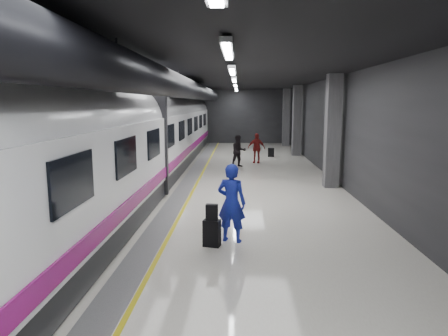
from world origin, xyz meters
TOP-DOWN VIEW (x-y plane):
  - ground at (0.00, 0.00)m, footprint 40.00×40.00m
  - platform_hall at (-0.29, 0.96)m, footprint 10.02×40.02m
  - train at (-3.25, -0.00)m, footprint 3.05×38.00m
  - traveler_main at (0.66, -4.64)m, footprint 0.81×0.64m
  - suitcase_main at (0.20, -5.00)m, footprint 0.44×0.33m
  - shoulder_bag at (0.20, -5.00)m, footprint 0.29×0.17m
  - traveler_far_a at (0.80, 7.02)m, footprint 0.98×0.87m
  - traveler_far_b at (1.81, 8.52)m, footprint 1.05×0.60m
  - suitcase_far at (2.86, 11.16)m, footprint 0.41×0.30m

SIDE VIEW (x-z plane):
  - ground at x=0.00m, z-range 0.00..0.00m
  - suitcase_far at x=2.86m, z-range 0.00..0.56m
  - suitcase_main at x=0.20m, z-range 0.00..0.64m
  - shoulder_bag at x=0.20m, z-range 0.64..1.02m
  - traveler_far_b at x=1.81m, z-range 0.00..1.69m
  - traveler_far_a at x=0.80m, z-range 0.00..1.69m
  - traveler_main at x=0.66m, z-range 0.00..1.94m
  - train at x=-3.25m, z-range 0.04..4.09m
  - platform_hall at x=-0.29m, z-range 1.28..5.79m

